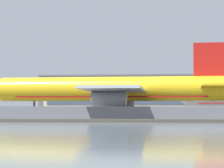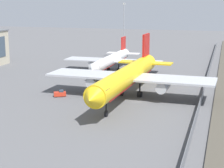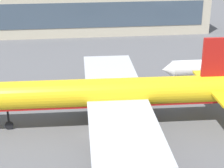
# 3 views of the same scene
# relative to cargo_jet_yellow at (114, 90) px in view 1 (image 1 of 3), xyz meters

# --- Properties ---
(ground_plane) EXTENTS (500.00, 500.00, 0.00)m
(ground_plane) POSITION_rel_cargo_jet_yellow_xyz_m (-2.77, -3.06, -5.95)
(ground_plane) COLOR #565659
(shoreline_seawall) EXTENTS (320.00, 3.00, 0.50)m
(shoreline_seawall) POSITION_rel_cargo_jet_yellow_xyz_m (-2.77, -23.56, -5.70)
(shoreline_seawall) COLOR #474238
(shoreline_seawall) RESTS_ON ground
(perimeter_fence) EXTENTS (280.00, 0.10, 2.46)m
(perimeter_fence) POSITION_rel_cargo_jet_yellow_xyz_m (-2.77, -19.06, -4.72)
(perimeter_fence) COLOR slate
(perimeter_fence) RESTS_ON ground
(cargo_jet_yellow) EXTENTS (52.89, 45.15, 15.59)m
(cargo_jet_yellow) POSITION_rel_cargo_jet_yellow_xyz_m (0.00, 0.00, 0.00)
(cargo_jet_yellow) COLOR yellow
(cargo_jet_yellow) RESTS_ON ground
(baggage_tug) EXTENTS (3.00, 3.57, 1.80)m
(baggage_tug) POSITION_rel_cargo_jet_yellow_xyz_m (-3.64, 17.95, -5.15)
(baggage_tug) COLOR red
(baggage_tug) RESTS_ON ground
(terminal_building) EXTENTS (74.74, 18.97, 14.02)m
(terminal_building) POSITION_rel_cargo_jet_yellow_xyz_m (4.69, 70.79, 1.07)
(terminal_building) COLOR #BCB299
(terminal_building) RESTS_ON ground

